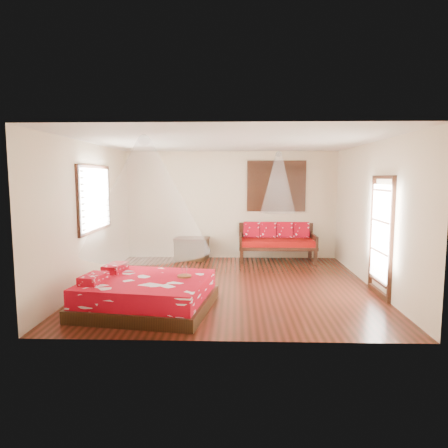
% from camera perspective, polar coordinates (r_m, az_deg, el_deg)
% --- Properties ---
extents(room, '(5.54, 5.54, 2.84)m').
position_cam_1_polar(room, '(7.77, 0.81, 1.32)').
color(room, black).
rests_on(room, ground).
extents(bed, '(2.23, 2.07, 0.63)m').
position_cam_1_polar(bed, '(6.67, -11.02, -9.76)').
color(bed, black).
rests_on(bed, floor).
extents(daybed, '(1.93, 0.86, 0.98)m').
position_cam_1_polar(daybed, '(10.30, 7.55, -2.34)').
color(daybed, black).
rests_on(daybed, floor).
extents(storage_chest, '(0.92, 0.73, 0.58)m').
position_cam_1_polar(storage_chest, '(10.41, -4.61, -3.50)').
color(storage_chest, black).
rests_on(storage_chest, floor).
extents(shutter_panel, '(1.52, 0.06, 1.32)m').
position_cam_1_polar(shutter_panel, '(10.51, 7.49, 5.39)').
color(shutter_panel, black).
rests_on(shutter_panel, wall_back).
extents(window_left, '(0.10, 1.74, 1.34)m').
position_cam_1_polar(window_left, '(8.44, -17.92, 3.46)').
color(window_left, black).
rests_on(window_left, wall_left).
extents(glazed_door, '(0.08, 1.02, 2.16)m').
position_cam_1_polar(glazed_door, '(7.66, 21.49, -1.71)').
color(glazed_door, black).
rests_on(glazed_door, floor).
extents(wine_tray, '(0.23, 0.23, 0.19)m').
position_cam_1_polar(wine_tray, '(6.62, -5.69, -7.13)').
color(wine_tray, brown).
rests_on(wine_tray, bed).
extents(mosquito_net_main, '(2.05, 2.05, 1.80)m').
position_cam_1_polar(mosquito_net_main, '(6.41, -11.20, 4.09)').
color(mosquito_net_main, white).
rests_on(mosquito_net_main, ceiling).
extents(mosquito_net_daybed, '(0.86, 0.86, 1.50)m').
position_cam_1_polar(mosquito_net_daybed, '(10.04, 7.76, 5.90)').
color(mosquito_net_daybed, white).
rests_on(mosquito_net_daybed, ceiling).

